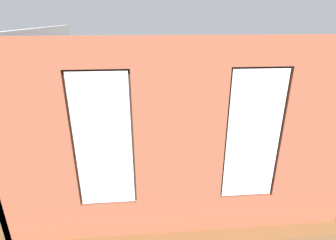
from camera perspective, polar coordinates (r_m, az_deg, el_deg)
ground_plane at (r=7.05m, az=-0.45°, el=-7.73°), size 6.20×6.05×0.10m
brick_wall_with_windows at (r=3.97m, az=2.50°, el=-6.10°), size 5.60×0.30×3.18m
white_wall_right at (r=6.61m, az=-24.92°, el=3.61°), size 0.10×5.05×3.18m
couch_by_window at (r=5.16m, az=0.30°, el=-14.90°), size 1.85×0.87×0.80m
couch_left at (r=7.32m, az=16.22°, el=-4.18°), size 0.90×1.99×0.80m
coffee_table at (r=6.77m, az=0.19°, el=-4.96°), size 1.54×0.72×0.43m
cup_ceramic at (r=6.79m, az=-1.50°, el=-3.91°), size 0.09×0.09×0.10m
table_plant_small at (r=6.60m, az=1.28°, el=-3.88°), size 0.16×0.16×0.25m
remote_gray at (r=6.90m, az=3.62°, el=-3.89°), size 0.18×0.08×0.02m
media_console at (r=7.42m, az=-19.94°, el=-5.12°), size 0.95×0.42×0.46m
tv_flatscreen at (r=7.19m, az=-20.52°, el=-0.90°), size 1.09×0.20×0.71m
papasan_chair at (r=8.33m, az=-5.12°, el=0.56°), size 1.01×1.01×0.66m
potted_plant_beside_window_right at (r=5.00m, az=-16.88°, el=-12.76°), size 0.86×1.02×1.42m
potted_plant_corner_far_left at (r=5.63m, az=25.34°, el=-10.97°), size 0.62×0.62×0.85m
potted_plant_by_left_couch at (r=8.47m, az=10.31°, el=-0.56°), size 0.28×0.28×0.41m
potted_plant_foreground_right at (r=8.75m, az=-15.70°, el=1.78°), size 0.56×0.56×0.81m
potted_plant_corner_near_left at (r=9.01m, az=12.95°, el=3.45°), size 0.77×0.87×1.08m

